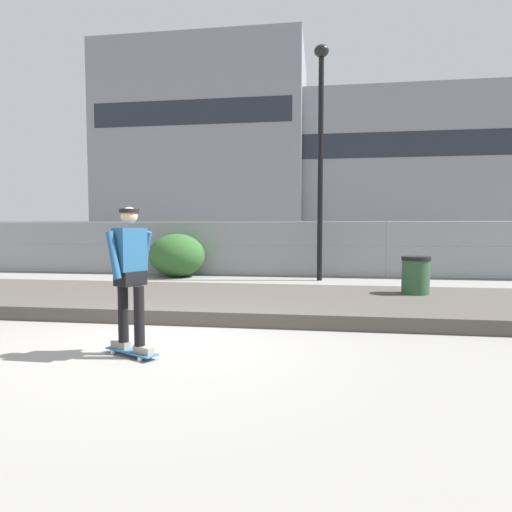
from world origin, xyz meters
TOP-DOWN VIEW (x-y plane):
  - ground_plane at (0.00, 0.00)m, footprint 120.00×120.00m
  - gravel_berm at (0.00, 3.10)m, footprint 16.20×3.75m
  - skateboard at (-0.10, -0.49)m, footprint 0.80×0.54m
  - skater at (-0.10, -0.49)m, footprint 0.69×0.62m
  - chain_fence at (-0.00, 8.80)m, footprint 26.47×0.06m
  - street_lamp at (2.24, 7.93)m, footprint 0.44×0.44m
  - parked_car_near at (-2.24, 10.86)m, footprint 4.47×2.08m
  - library_building at (-10.92, 45.51)m, footprint 22.53×14.73m
  - office_block at (9.68, 45.94)m, footprint 29.46×12.15m
  - shrub_left at (-2.41, 8.20)m, footprint 1.85×1.51m
  - trash_bin at (4.24, 3.81)m, footprint 0.59×0.59m

SIDE VIEW (x-z plane):
  - ground_plane at x=0.00m, z-range 0.00..0.00m
  - skateboard at x=-0.10m, z-range 0.02..0.09m
  - gravel_berm at x=0.00m, z-range 0.00..0.25m
  - trash_bin at x=4.24m, z-range 0.00..1.03m
  - shrub_left at x=-2.41m, z-range 0.00..1.43m
  - parked_car_near at x=-2.24m, z-range 0.01..1.67m
  - chain_fence at x=0.00m, z-range 0.01..1.86m
  - skater at x=-0.10m, z-range 0.20..2.02m
  - street_lamp at x=2.24m, z-range 0.84..7.92m
  - office_block at x=9.68m, z-range 0.00..15.89m
  - library_building at x=-10.92m, z-range 0.00..21.49m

